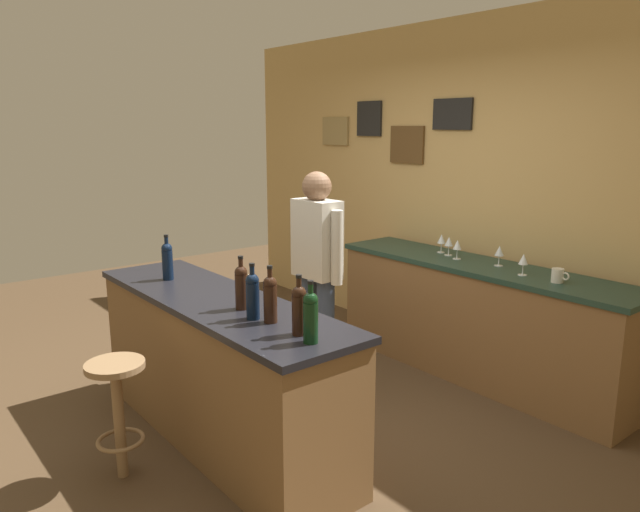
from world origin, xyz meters
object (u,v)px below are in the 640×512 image
Objects in this scene: bartender at (317,267)px; wine_bottle_d at (270,297)px; bar_stool at (117,400)px; wine_bottle_a at (167,260)px; wine_bottle_e at (299,308)px; wine_glass_d at (499,252)px; coffee_mug at (558,276)px; wine_bottle_f at (311,315)px; wine_glass_b at (449,242)px; wine_bottle_b at (241,286)px; wine_bottle_c at (253,294)px; wine_glass_a at (441,240)px; wine_glass_c at (457,246)px; wine_glass_e at (523,260)px.

bartender reaches higher than wine_bottle_d.
bar_stool is at bearing -131.13° from wine_bottle_d.
wine_bottle_a is 1.00× the size of wine_bottle_e.
wine_bottle_a is 1.97× the size of wine_glass_d.
wine_bottle_f is at bearing -93.21° from coffee_mug.
bartender is 1.39m from wine_bottle_e.
wine_glass_b is (-0.90, 2.13, -0.05)m from wine_bottle_f.
wine_bottle_b is at bearing 179.68° from wine_bottle_e.
wine_bottle_c is (0.46, 0.60, 0.60)m from bar_stool.
wine_glass_a is at bearing 160.84° from wine_glass_b.
coffee_mug is (0.78, 1.99, -0.11)m from wine_bottle_b.
coffee_mug is (0.48, 2.00, -0.11)m from wine_bottle_d.
wine_bottle_d is 2.08m from wine_glass_c.
wine_bottle_e reaches higher than wine_glass_a.
wine_glass_d is at bearing 62.32° from wine_bottle_a.
bartender reaches higher than bar_stool.
wine_bottle_f is at bearing 0.33° from wine_bottle_a.
wine_bottle_c reaches higher than wine_glass_d.
wine_bottle_f is (0.93, 0.62, 0.60)m from bar_stool.
bartender is at bearing -108.99° from wine_glass_c.
wine_glass_e is (0.33, 2.03, -0.05)m from wine_bottle_c.
wine_glass_e reaches higher than bar_stool.
wine_bottle_b is at bearing 166.06° from wine_bottle_c.
wine_bottle_f reaches higher than wine_glass_a.
wine_glass_b is (0.25, 1.17, 0.07)m from bartender.
wine_bottle_c is 0.35m from wine_bottle_e.
wine_glass_a is 1.13m from coffee_mug.
wine_bottle_a is at bearing -106.73° from wine_glass_b.
wine_glass_a is 1.00× the size of wine_glass_c.
wine_bottle_e is at bearing 7.16° from wine_bottle_c.
wine_bottle_f is at bearing -85.88° from wine_glass_e.
wine_bottle_c reaches higher than wine_glass_b.
coffee_mug is at bearing 40.25° from bartender.
wine_glass_a and wine_glass_d have the same top height.
wine_bottle_d is at bearing -73.51° from wine_glass_a.
bartender is 5.29× the size of wine_bottle_e.
wine_bottle_c reaches higher than coffee_mug.
bar_stool is at bearing -82.21° from bartender.
bar_stool is 2.22× the size of wine_bottle_e.
wine_bottle_e reaches higher than wine_glass_d.
wine_bottle_f is at bearing -65.12° from wine_glass_a.
wine_glass_c is (0.38, 1.11, 0.07)m from bartender.
wine_bottle_a is 1.00× the size of wine_bottle_f.
wine_bottle_c is at bearing -0.52° from wine_bottle_a.
bartender is at bearing 124.51° from wine_bottle_c.
wine_bottle_b is at bearing 2.44° from wine_bottle_a.
wine_bottle_a is 1.00× the size of wine_bottle_b.
wine_bottle_c is 2.45× the size of coffee_mug.
coffee_mug is (1.04, 2.64, 0.49)m from bar_stool.
wine_bottle_e is (1.02, -0.93, 0.12)m from bartender.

